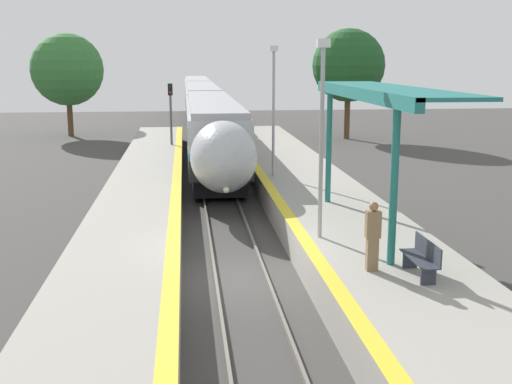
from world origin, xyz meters
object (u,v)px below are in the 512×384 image
lamppost_near (322,127)px  lamppost_mid (273,103)px  person_waiting (373,235)px  platform_bench (423,257)px  railway_signal (171,115)px  train (202,106)px

lamppost_near → lamppost_mid: bearing=90.0°
person_waiting → lamppost_mid: (-0.65, 13.09, 2.32)m
lamppost_mid → person_waiting: bearing=-87.2°
lamppost_mid → platform_bench: bearing=-82.8°
platform_bench → lamppost_near: size_ratio=0.29×
railway_signal → lamppost_near: 21.68m
person_waiting → lamppost_near: size_ratio=0.31×
person_waiting → railway_signal: size_ratio=0.37×
lamppost_near → lamppost_mid: (0.00, 9.98, 0.00)m
platform_bench → person_waiting: person_waiting is taller
train → lamppost_near: lamppost_near is taller
platform_bench → person_waiting: (-1.08, 0.55, 0.43)m
lamppost_near → lamppost_mid: 9.98m
railway_signal → lamppost_near: lamppost_near is taller
lamppost_mid → train: bearing=95.2°
person_waiting → lamppost_near: 3.94m
train → platform_bench: bearing=-84.1°
platform_bench → railway_signal: (-6.40, 24.79, 1.34)m
railway_signal → platform_bench: bearing=-75.5°
person_waiting → train: bearing=94.4°
person_waiting → lamppost_mid: lamppost_mid is taller
railway_signal → lamppost_mid: size_ratio=0.83×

